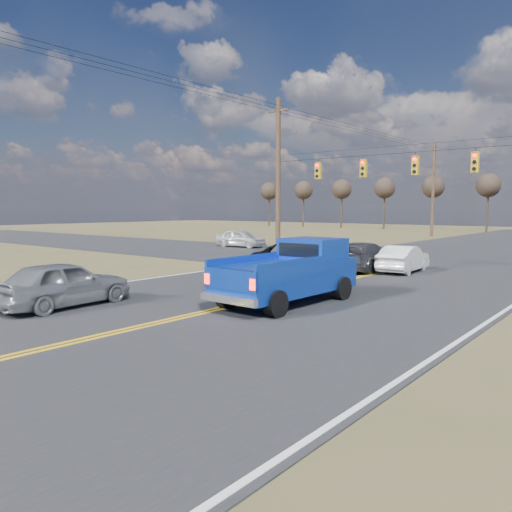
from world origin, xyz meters
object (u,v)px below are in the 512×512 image
Objects in this scene: silver_suv at (63,284)px; white_car_queue at (403,259)px; black_suv at (299,259)px; cross_car_west at (240,238)px; dgrey_car_queue at (364,257)px; pickup_truck at (291,273)px.

silver_suv is 1.10× the size of white_car_queue.
black_suv reaches higher than white_car_queue.
white_car_queue is at bearing -112.41° from silver_suv.
silver_suv is 0.76× the size of black_suv.
white_car_queue is at bearing -135.43° from black_suv.
silver_suv is 24.08m from cross_car_west.
black_suv is at bearing -103.34° from silver_suv.
silver_suv is at bearing 72.07° from black_suv.
black_suv reaches higher than dgrey_car_queue.
silver_suv is 15.49m from white_car_queue.
black_suv is 16.83m from cross_car_west.
pickup_truck is 1.14× the size of dgrey_car_queue.
silver_suv is 14.39m from dgrey_car_queue.
silver_suv is at bearing 73.25° from dgrey_car_queue.
cross_car_west is at bearing -26.49° from white_car_queue.
dgrey_car_queue is (1.41, 3.58, -0.09)m from black_suv.
pickup_truck reaches higher than dgrey_car_queue.
cross_car_west is (-16.32, 16.42, -0.30)m from pickup_truck.
black_suv is 1.38× the size of cross_car_west.
silver_suv is 10.61m from black_suv.
black_suv is (1.68, 10.47, 0.06)m from silver_suv.
cross_car_west is (-11.18, 21.33, -0.03)m from silver_suv.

